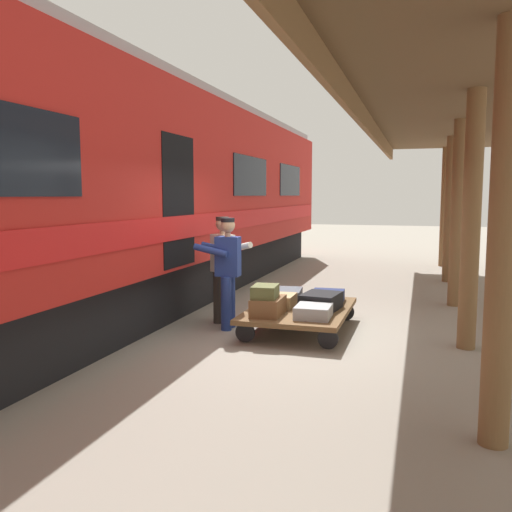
{
  "coord_description": "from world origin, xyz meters",
  "views": [
    {
      "loc": [
        -1.79,
        7.59,
        2.05
      ],
      "look_at": [
        0.53,
        0.01,
        1.15
      ],
      "focal_mm": 37.95,
      "sensor_mm": 36.0,
      "label": 1
    }
  ],
  "objects_px": {
    "suitcase_olive_duffel": "(265,292)",
    "porter_by_door": "(224,265)",
    "suitcase_navy_fabric": "(328,296)",
    "porter_in_overalls": "(227,269)",
    "train_car": "(94,194)",
    "suitcase_black_hardshell": "(321,301)",
    "suitcase_tan_vintage": "(279,301)",
    "suitcase_slate_roller": "(288,294)",
    "luggage_cart": "(300,311)",
    "suitcase_brown_leather": "(268,306)",
    "suitcase_gray_aluminum": "(313,312)"
  },
  "relations": [
    {
      "from": "suitcase_brown_leather",
      "to": "suitcase_navy_fabric",
      "type": "bearing_deg",
      "value": -118.62
    },
    {
      "from": "suitcase_gray_aluminum",
      "to": "suitcase_olive_duffel",
      "type": "xyz_separation_m",
      "value": [
        0.69,
        0.04,
        0.25
      ]
    },
    {
      "from": "porter_in_overalls",
      "to": "porter_by_door",
      "type": "relative_size",
      "value": 1.0
    },
    {
      "from": "suitcase_navy_fabric",
      "to": "porter_by_door",
      "type": "relative_size",
      "value": 0.33
    },
    {
      "from": "suitcase_gray_aluminum",
      "to": "luggage_cart",
      "type": "bearing_deg",
      "value": -61.38
    },
    {
      "from": "suitcase_gray_aluminum",
      "to": "suitcase_black_hardshell",
      "type": "bearing_deg",
      "value": -90.0
    },
    {
      "from": "suitcase_tan_vintage",
      "to": "suitcase_olive_duffel",
      "type": "distance_m",
      "value": 0.68
    },
    {
      "from": "suitcase_tan_vintage",
      "to": "suitcase_olive_duffel",
      "type": "height_order",
      "value": "suitcase_olive_duffel"
    },
    {
      "from": "train_car",
      "to": "porter_by_door",
      "type": "distance_m",
      "value": 2.38
    },
    {
      "from": "suitcase_navy_fabric",
      "to": "porter_by_door",
      "type": "height_order",
      "value": "porter_by_door"
    },
    {
      "from": "suitcase_olive_duffel",
      "to": "suitcase_black_hardshell",
      "type": "bearing_deg",
      "value": -137.36
    },
    {
      "from": "suitcase_black_hardshell",
      "to": "suitcase_slate_roller",
      "type": "distance_m",
      "value": 0.89
    },
    {
      "from": "suitcase_tan_vintage",
      "to": "suitcase_brown_leather",
      "type": "bearing_deg",
      "value": 90.0
    },
    {
      "from": "porter_in_overalls",
      "to": "train_car",
      "type": "bearing_deg",
      "value": 1.8
    },
    {
      "from": "suitcase_black_hardshell",
      "to": "suitcase_brown_leather",
      "type": "relative_size",
      "value": 1.0
    },
    {
      "from": "suitcase_tan_vintage",
      "to": "suitcase_gray_aluminum",
      "type": "relative_size",
      "value": 0.96
    },
    {
      "from": "porter_by_door",
      "to": "porter_in_overalls",
      "type": "bearing_deg",
      "value": 116.87
    },
    {
      "from": "suitcase_brown_leather",
      "to": "suitcase_tan_vintage",
      "type": "distance_m",
      "value": 0.6
    },
    {
      "from": "train_car",
      "to": "suitcase_olive_duffel",
      "type": "distance_m",
      "value": 3.29
    },
    {
      "from": "suitcase_tan_vintage",
      "to": "suitcase_navy_fabric",
      "type": "xyz_separation_m",
      "value": [
        -0.65,
        -0.6,
        -0.01
      ]
    },
    {
      "from": "porter_by_door",
      "to": "suitcase_gray_aluminum",
      "type": "bearing_deg",
      "value": 154.54
    },
    {
      "from": "suitcase_black_hardshell",
      "to": "suitcase_slate_roller",
      "type": "bearing_deg",
      "value": -42.49
    },
    {
      "from": "suitcase_brown_leather",
      "to": "suitcase_navy_fabric",
      "type": "height_order",
      "value": "suitcase_brown_leather"
    },
    {
      "from": "suitcase_gray_aluminum",
      "to": "porter_by_door",
      "type": "distance_m",
      "value": 1.86
    },
    {
      "from": "luggage_cart",
      "to": "suitcase_olive_duffel",
      "type": "height_order",
      "value": "suitcase_olive_duffel"
    },
    {
      "from": "train_car",
      "to": "suitcase_black_hardshell",
      "type": "bearing_deg",
      "value": -175.47
    },
    {
      "from": "suitcase_tan_vintage",
      "to": "suitcase_slate_roller",
      "type": "distance_m",
      "value": 0.6
    },
    {
      "from": "luggage_cart",
      "to": "suitcase_navy_fabric",
      "type": "xyz_separation_m",
      "value": [
        -0.33,
        -0.6,
        0.13
      ]
    },
    {
      "from": "suitcase_black_hardshell",
      "to": "suitcase_slate_roller",
      "type": "height_order",
      "value": "suitcase_black_hardshell"
    },
    {
      "from": "suitcase_black_hardshell",
      "to": "suitcase_gray_aluminum",
      "type": "xyz_separation_m",
      "value": [
        0.0,
        0.6,
        -0.03
      ]
    },
    {
      "from": "train_car",
      "to": "suitcase_navy_fabric",
      "type": "relative_size",
      "value": 37.15
    },
    {
      "from": "suitcase_olive_duffel",
      "to": "porter_by_door",
      "type": "height_order",
      "value": "porter_by_door"
    },
    {
      "from": "luggage_cart",
      "to": "porter_in_overalls",
      "type": "bearing_deg",
      "value": 11.38
    },
    {
      "from": "luggage_cart",
      "to": "suitcase_slate_roller",
      "type": "height_order",
      "value": "suitcase_slate_roller"
    },
    {
      "from": "luggage_cart",
      "to": "suitcase_brown_leather",
      "type": "relative_size",
      "value": 3.46
    },
    {
      "from": "luggage_cart",
      "to": "suitcase_gray_aluminum",
      "type": "bearing_deg",
      "value": 118.62
    },
    {
      "from": "suitcase_tan_vintage",
      "to": "suitcase_olive_duffel",
      "type": "relative_size",
      "value": 1.12
    },
    {
      "from": "suitcase_olive_duffel",
      "to": "porter_by_door",
      "type": "bearing_deg",
      "value": -41.0
    },
    {
      "from": "suitcase_brown_leather",
      "to": "suitcase_gray_aluminum",
      "type": "xyz_separation_m",
      "value": [
        -0.65,
        0.0,
        -0.04
      ]
    },
    {
      "from": "luggage_cart",
      "to": "suitcase_navy_fabric",
      "type": "height_order",
      "value": "suitcase_navy_fabric"
    },
    {
      "from": "suitcase_navy_fabric",
      "to": "suitcase_olive_duffel",
      "type": "relative_size",
      "value": 1.24
    },
    {
      "from": "suitcase_navy_fabric",
      "to": "porter_in_overalls",
      "type": "bearing_deg",
      "value": 30.01
    },
    {
      "from": "suitcase_tan_vintage",
      "to": "suitcase_gray_aluminum",
      "type": "height_order",
      "value": "suitcase_tan_vintage"
    },
    {
      "from": "suitcase_tan_vintage",
      "to": "suitcase_black_hardshell",
      "type": "bearing_deg",
      "value": 180.0
    },
    {
      "from": "train_car",
      "to": "suitcase_tan_vintage",
      "type": "distance_m",
      "value": 3.43
    },
    {
      "from": "suitcase_navy_fabric",
      "to": "suitcase_gray_aluminum",
      "type": "bearing_deg",
      "value": 90.0
    },
    {
      "from": "train_car",
      "to": "suitcase_brown_leather",
      "type": "height_order",
      "value": "train_car"
    },
    {
      "from": "suitcase_brown_leather",
      "to": "suitcase_tan_vintage",
      "type": "bearing_deg",
      "value": -90.0
    },
    {
      "from": "luggage_cart",
      "to": "suitcase_black_hardshell",
      "type": "bearing_deg",
      "value": -180.0
    },
    {
      "from": "suitcase_gray_aluminum",
      "to": "porter_in_overalls",
      "type": "bearing_deg",
      "value": -14.99
    }
  ]
}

